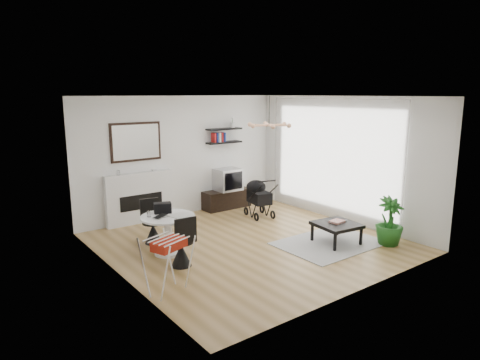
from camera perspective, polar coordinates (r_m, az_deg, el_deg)
floor at (r=8.11m, az=1.30°, el=-8.34°), size 5.00×5.00×0.00m
ceiling at (r=7.63m, az=1.39°, el=11.10°), size 5.00×5.00×0.00m
wall_back at (r=9.82m, az=-7.74°, el=3.18°), size 5.00×0.00×5.00m
wall_left at (r=6.54m, az=-16.12°, el=-1.35°), size 0.00×5.00×5.00m
wall_right at (r=9.49m, az=13.29°, el=2.69°), size 0.00×5.00×5.00m
sheer_curtain at (r=9.55m, az=11.99°, el=2.80°), size 0.04×3.60×2.60m
fireplace at (r=9.39m, az=-13.26°, el=-1.53°), size 1.50×0.17×2.16m
shelf_lower at (r=10.25m, az=-2.13°, el=5.04°), size 0.90×0.25×0.04m
shelf_upper at (r=10.21m, az=-2.14°, el=6.82°), size 0.90×0.25×0.04m
pendant_lamp at (r=8.33m, az=3.89°, el=7.32°), size 0.90×0.90×0.10m
tv_console at (r=10.42m, az=-1.79°, el=-2.55°), size 1.20×0.42×0.45m
crt_tv at (r=10.32m, az=-1.70°, el=0.09°), size 0.60×0.53×0.53m
dining_table at (r=7.54m, az=-9.56°, el=-6.44°), size 0.94×0.94×0.68m
laptop at (r=7.38m, az=-10.30°, el=-4.86°), size 0.37×0.33×0.02m
black_bag at (r=7.65m, az=-10.29°, el=-3.67°), size 0.35×0.28×0.18m
newspaper at (r=7.46m, az=-7.86°, el=-4.67°), size 0.43×0.38×0.01m
drinking_glass at (r=7.47m, az=-12.05°, el=-4.40°), size 0.07×0.07×0.11m
chair_far at (r=8.18m, az=-11.54°, el=-6.48°), size 0.40×0.41×0.82m
chair_near at (r=7.03m, az=-7.79°, el=-9.29°), size 0.41×0.42×0.86m
drying_rack at (r=6.14m, az=-9.65°, el=-10.96°), size 0.68×0.66×0.81m
stroller at (r=9.70m, az=2.46°, el=-2.58°), size 0.60×0.81×0.92m
rug at (r=8.24m, az=11.85°, el=-8.22°), size 1.91×1.38×0.01m
coffee_table at (r=8.17m, az=12.77°, el=-5.92°), size 0.82×0.82×0.38m
magazines at (r=8.20m, az=12.82°, el=-5.42°), size 0.28×0.23×0.04m
potted_plant at (r=8.34m, az=19.30°, el=-5.21°), size 0.59×0.59×0.89m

